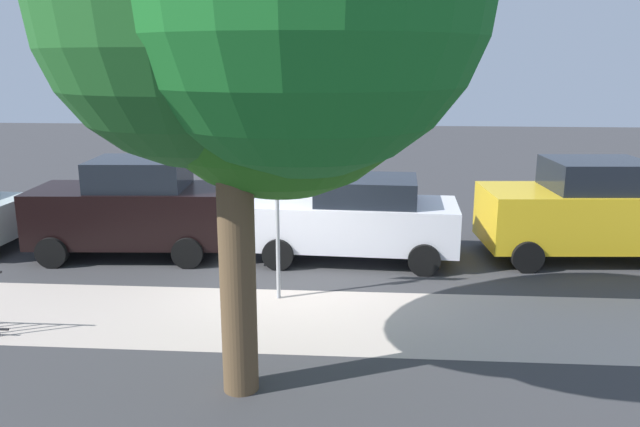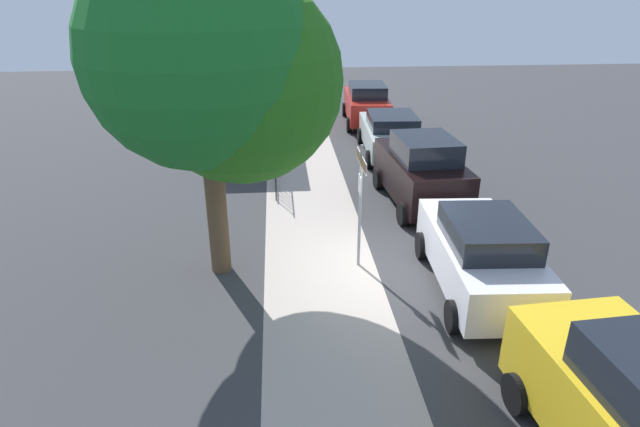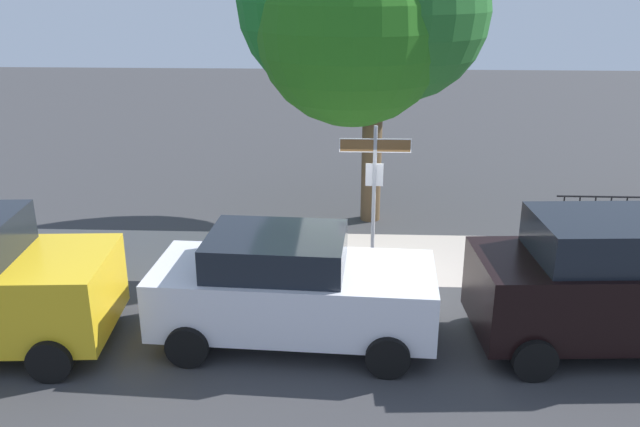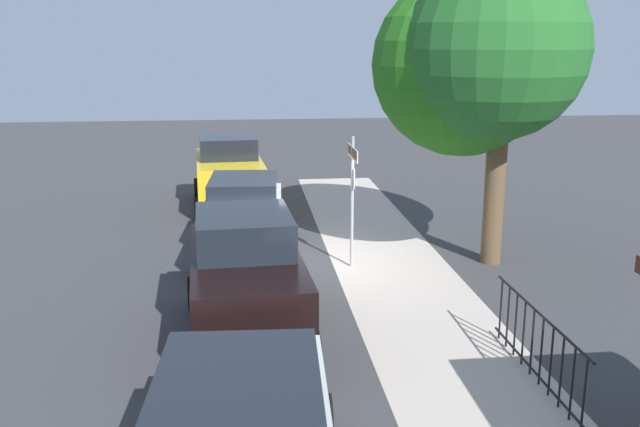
{
  "view_description": "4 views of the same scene",
  "coord_description": "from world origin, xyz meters",
  "px_view_note": "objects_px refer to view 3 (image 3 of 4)",
  "views": [
    {
      "loc": [
        -1.41,
        10.86,
        4.15
      ],
      "look_at": [
        -0.68,
        0.75,
        1.66
      ],
      "focal_mm": 35.28,
      "sensor_mm": 36.0,
      "label": 1
    },
    {
      "loc": [
        -10.72,
        2.2,
        6.19
      ],
      "look_at": [
        0.27,
        1.29,
        1.26
      ],
      "focal_mm": 29.69,
      "sensor_mm": 36.0,
      "label": 2
    },
    {
      "loc": [
        -0.39,
        -11.19,
        5.44
      ],
      "look_at": [
        -0.92,
        0.8,
        1.12
      ],
      "focal_mm": 37.38,
      "sensor_mm": 36.0,
      "label": 3
    },
    {
      "loc": [
        14.59,
        -1.9,
        4.9
      ],
      "look_at": [
        -0.33,
        -0.26,
        1.14
      ],
      "focal_mm": 38.66,
      "sensor_mm": 36.0,
      "label": 4
    }
  ],
  "objects_px": {
    "shade_tree": "(359,12)",
    "car_black": "(609,285)",
    "car_white": "(291,288)",
    "street_sign": "(374,177)"
  },
  "relations": [
    {
      "from": "shade_tree",
      "to": "car_black",
      "type": "distance_m",
      "value": 7.39
    },
    {
      "from": "shade_tree",
      "to": "car_white",
      "type": "relative_size",
      "value": 1.61
    },
    {
      "from": "shade_tree",
      "to": "car_black",
      "type": "bearing_deg",
      "value": -54.05
    },
    {
      "from": "shade_tree",
      "to": "car_black",
      "type": "relative_size",
      "value": 1.69
    },
    {
      "from": "shade_tree",
      "to": "car_white",
      "type": "bearing_deg",
      "value": -101.13
    },
    {
      "from": "street_sign",
      "to": "car_white",
      "type": "height_order",
      "value": "street_sign"
    },
    {
      "from": "car_white",
      "to": "car_black",
      "type": "height_order",
      "value": "car_black"
    },
    {
      "from": "car_black",
      "to": "street_sign",
      "type": "bearing_deg",
      "value": 142.32
    },
    {
      "from": "street_sign",
      "to": "shade_tree",
      "type": "height_order",
      "value": "shade_tree"
    },
    {
      "from": "car_black",
      "to": "shade_tree",
      "type": "bearing_deg",
      "value": 122.35
    }
  ]
}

